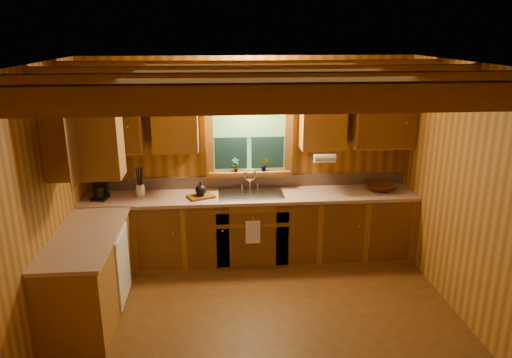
{
  "coord_description": "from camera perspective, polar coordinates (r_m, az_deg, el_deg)",
  "views": [
    {
      "loc": [
        -0.41,
        -4.11,
        2.88
      ],
      "look_at": [
        0.0,
        0.8,
        1.35
      ],
      "focal_mm": 33.37,
      "sensor_mm": 36.0,
      "label": 1
    }
  ],
  "objects": [
    {
      "name": "window_sill",
      "position": [
        6.2,
        -0.78,
        0.77
      ],
      "size": [
        1.06,
        0.14,
        0.04
      ],
      "primitive_type": "cube",
      "color": "brown",
      "rests_on": "room"
    },
    {
      "name": "countertop",
      "position": [
        5.76,
        -5.18,
        -3.14
      ],
      "size": [
        4.2,
        2.24,
        0.04
      ],
      "color": "tan",
      "rests_on": "base_cabinets"
    },
    {
      "name": "room",
      "position": [
        4.42,
        0.86,
        -3.69
      ],
      "size": [
        4.2,
        4.2,
        4.2
      ],
      "color": "brown",
      "rests_on": "ground"
    },
    {
      "name": "potted_plant_left",
      "position": [
        6.14,
        -2.47,
        1.69
      ],
      "size": [
        0.11,
        0.09,
        0.19
      ],
      "primitive_type": "imported",
      "rotation": [
        0.0,
        0.0,
        0.29
      ],
      "color": "brown",
      "rests_on": "window_sill"
    },
    {
      "name": "wall_sconce",
      "position": [
        5.91,
        -0.77,
        10.31
      ],
      "size": [
        0.45,
        0.21,
        0.17
      ],
      "color": "black",
      "rests_on": "room"
    },
    {
      "name": "window",
      "position": [
        6.14,
        -0.83,
        4.55
      ],
      "size": [
        1.12,
        0.08,
        1.0
      ],
      "color": "brown",
      "rests_on": "room"
    },
    {
      "name": "base_cabinets",
      "position": [
        5.92,
        -5.2,
        -7.25
      ],
      "size": [
        4.2,
        2.22,
        0.86
      ],
      "color": "brown",
      "rests_on": "ground"
    },
    {
      "name": "coffee_maker",
      "position": [
        6.17,
        -18.24,
        -0.81
      ],
      "size": [
        0.18,
        0.23,
        0.32
      ],
      "rotation": [
        0.0,
        0.0,
        -0.15
      ],
      "color": "black",
      "rests_on": "countertop"
    },
    {
      "name": "potted_plant_right",
      "position": [
        6.17,
        1.01,
        1.74
      ],
      "size": [
        0.11,
        0.1,
        0.18
      ],
      "primitive_type": "imported",
      "rotation": [
        0.0,
        0.0,
        -0.23
      ],
      "color": "brown",
      "rests_on": "window_sill"
    },
    {
      "name": "teakettle",
      "position": [
        5.94,
        -6.64,
        -1.32
      ],
      "size": [
        0.14,
        0.14,
        0.18
      ],
      "rotation": [
        0.0,
        0.0,
        -0.14
      ],
      "color": "black",
      "rests_on": "cutting_board"
    },
    {
      "name": "dish_towel",
      "position": [
        5.88,
        -0.38,
        -6.39
      ],
      "size": [
        0.18,
        0.01,
        0.3
      ],
      "primitive_type": "cube",
      "color": "white",
      "rests_on": "base_cabinets"
    },
    {
      "name": "ceiling_beams",
      "position": [
        4.15,
        0.94,
        11.85
      ],
      "size": [
        4.2,
        2.54,
        0.18
      ],
      "color": "brown",
      "rests_on": "room"
    },
    {
      "name": "sink",
      "position": [
        6.07,
        -0.63,
        -2.21
      ],
      "size": [
        0.82,
        0.48,
        0.43
      ],
      "color": "silver",
      "rests_on": "countertop"
    },
    {
      "name": "backsplash",
      "position": [
        6.3,
        -0.82,
        -0.29
      ],
      "size": [
        4.2,
        0.02,
        0.16
      ],
      "primitive_type": "cube",
      "color": "tan",
      "rests_on": "room"
    },
    {
      "name": "wicker_basket",
      "position": [
        6.4,
        14.52,
        -0.88
      ],
      "size": [
        0.44,
        0.44,
        0.1
      ],
      "primitive_type": "imported",
      "rotation": [
        0.0,
        0.0,
        -0.12
      ],
      "color": "#48230C",
      "rests_on": "countertop"
    },
    {
      "name": "cutting_board",
      "position": [
        5.97,
        -6.61,
        -2.09
      ],
      "size": [
        0.37,
        0.33,
        0.03
      ],
      "primitive_type": "cube",
      "rotation": [
        0.0,
        0.0,
        0.39
      ],
      "color": "brown",
      "rests_on": "countertop"
    },
    {
      "name": "utensil_crock",
      "position": [
        6.13,
        -13.75,
        -1.2
      ],
      "size": [
        0.13,
        0.13,
        0.38
      ],
      "rotation": [
        0.0,
        0.0,
        0.18
      ],
      "color": "silver",
      "rests_on": "countertop"
    },
    {
      "name": "paper_towel_roll",
      "position": [
        5.99,
        8.23,
        2.47
      ],
      "size": [
        0.27,
        0.11,
        0.11
      ],
      "primitive_type": "cylinder",
      "rotation": [
        0.0,
        1.57,
        0.0
      ],
      "color": "white",
      "rests_on": "upper_cabinets"
    },
    {
      "name": "dishwasher_panel",
      "position": [
        5.48,
        -15.63,
        -9.98
      ],
      "size": [
        0.02,
        0.6,
        0.8
      ],
      "primitive_type": "cube",
      "color": "white",
      "rests_on": "base_cabinets"
    },
    {
      "name": "upper_cabinets",
      "position": [
        5.63,
        -6.31,
        6.51
      ],
      "size": [
        4.19,
        1.77,
        0.78
      ],
      "color": "brown",
      "rests_on": "room"
    }
  ]
}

